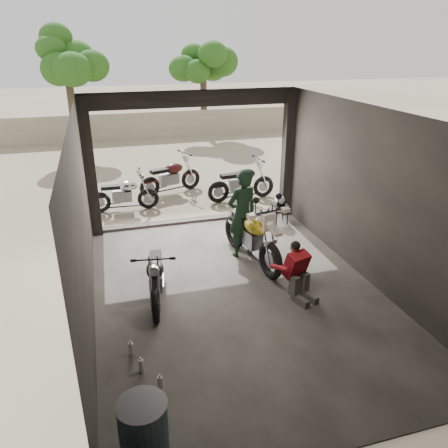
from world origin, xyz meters
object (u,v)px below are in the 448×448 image
outside_bike_b (170,174)px  helmet (280,200)px  rider (242,214)px  oil_drum (144,434)px  sign_post (334,165)px  outside_bike_a (123,191)px  main_bike (252,232)px  stool (280,208)px  left_bike (156,274)px  outside_bike_c (241,180)px  mechanic (300,273)px

outside_bike_b → helmet: size_ratio=6.52×
rider → helmet: bearing=-152.1°
oil_drum → sign_post: sign_post is taller
outside_bike_a → helmet: outside_bike_a is taller
rider → helmet: size_ratio=7.02×
main_bike → oil_drum: main_bike is taller
stool → sign_post: 1.64m
left_bike → outside_bike_a: (-0.21, 4.62, 0.00)m
outside_bike_c → stool: outside_bike_c is taller
outside_bike_c → sign_post: sign_post is taller
mechanic → sign_post: sign_post is taller
outside_bike_a → helmet: (3.63, -1.95, 0.07)m
outside_bike_c → oil_drum: 8.54m
rider → sign_post: bearing=-175.3°
main_bike → outside_bike_b: 4.84m
main_bike → sign_post: sign_post is taller
helmet → outside_bike_b: bearing=135.8°
main_bike → rider: bearing=97.1°
main_bike → sign_post: (2.53, 1.34, 0.83)m
rider → left_bike: bearing=16.1°
main_bike → outside_bike_b: main_bike is taller
left_bike → outside_bike_a: outside_bike_a is taller
outside_bike_c → rider: rider is taller
outside_bike_b → helmet: outside_bike_b is taller
outside_bike_b → outside_bike_c: (1.83, -1.13, 0.00)m
main_bike → rider: 0.43m
outside_bike_a → mechanic: bearing=-150.8°
outside_bike_b → helmet: (2.19, -3.03, 0.02)m
outside_bike_c → mechanic: bearing=168.1°
oil_drum → sign_post: (5.17, 5.43, 1.10)m
outside_bike_a → oil_drum: bearing=-179.9°
stool → mechanic: bearing=-107.3°
outside_bike_b → stool: (2.20, -3.05, -0.18)m
left_bike → rider: bearing=41.4°
helmet → main_bike: bearing=-117.9°
stool → sign_post: sign_post is taller
outside_bike_a → outside_bike_b: outside_bike_b is taller
outside_bike_b → outside_bike_c: outside_bike_c is taller
stool → helmet: helmet is taller
mechanic → stool: mechanic is taller
main_bike → stool: (1.36, 1.72, -0.25)m
rider → mechanic: (0.43, -1.90, -0.43)m
outside_bike_a → sign_post: (4.81, -2.35, 0.96)m
main_bike → oil_drum: (-2.64, -4.09, -0.26)m
outside_bike_a → rider: (2.18, -3.36, 0.40)m
rider → mechanic: rider is taller
main_bike → outside_bike_c: size_ratio=1.15×
left_bike → stool: bearing=46.6°
outside_bike_a → oil_drum: size_ratio=1.96×
oil_drum → outside_bike_c: bearing=64.9°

